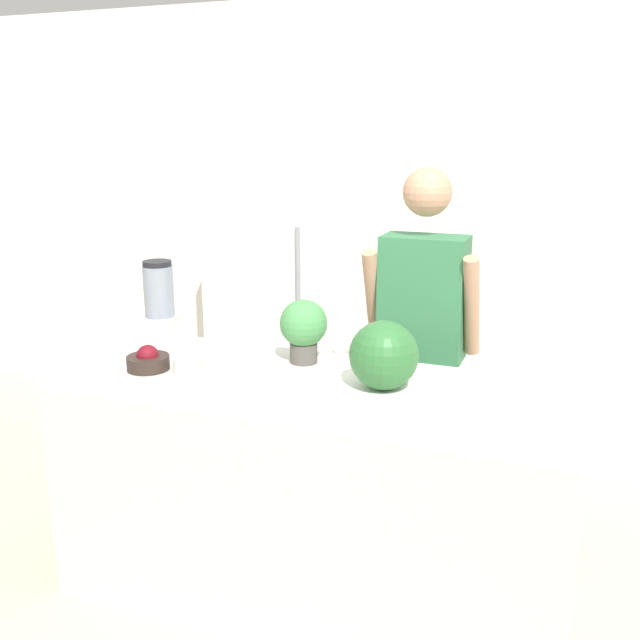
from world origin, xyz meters
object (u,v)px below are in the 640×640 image
(bowl_cherries, at_px, (148,361))
(bowl_cream, at_px, (187,362))
(potted_plant, at_px, (303,327))
(refrigerator, at_px, (288,300))
(watermelon, at_px, (384,355))
(blender, at_px, (159,303))
(person, at_px, (421,345))

(bowl_cherries, distance_m, bowl_cream, 0.18)
(potted_plant, bearing_deg, refrigerator, 116.43)
(refrigerator, height_order, watermelon, refrigerator)
(bowl_cherries, distance_m, blender, 0.43)
(watermelon, bearing_deg, refrigerator, 126.11)
(refrigerator, height_order, bowl_cherries, refrigerator)
(person, height_order, potted_plant, person)
(bowl_cherries, height_order, bowl_cream, bowl_cream)
(bowl_cream, height_order, potted_plant, potted_plant)
(refrigerator, bearing_deg, blender, -100.84)
(potted_plant, bearing_deg, watermelon, -27.83)
(blender, relative_size, potted_plant, 1.39)
(person, height_order, watermelon, person)
(bowl_cherries, xyz_separation_m, bowl_cream, (0.18, 0.02, 0.01))
(refrigerator, relative_size, blender, 4.70)
(refrigerator, distance_m, person, 1.10)
(watermelon, xyz_separation_m, bowl_cherries, (-0.97, -0.10, -0.11))
(refrigerator, relative_size, person, 1.04)
(person, relative_size, bowl_cherries, 9.77)
(person, distance_m, bowl_cream, 1.12)
(person, bearing_deg, bowl_cherries, -139.51)
(watermelon, xyz_separation_m, bowl_cream, (-0.80, -0.08, -0.10))
(person, height_order, bowl_cream, person)
(watermelon, xyz_separation_m, blender, (-1.15, 0.27, 0.04))
(person, bearing_deg, potted_plant, -127.96)
(potted_plant, bearing_deg, bowl_cream, -142.62)
(person, xyz_separation_m, potted_plant, (-0.39, -0.50, 0.18))
(watermelon, bearing_deg, blender, 166.74)
(refrigerator, height_order, blender, refrigerator)
(blender, bearing_deg, bowl_cream, -44.85)
(watermelon, distance_m, bowl_cream, 0.81)
(person, relative_size, blender, 4.50)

